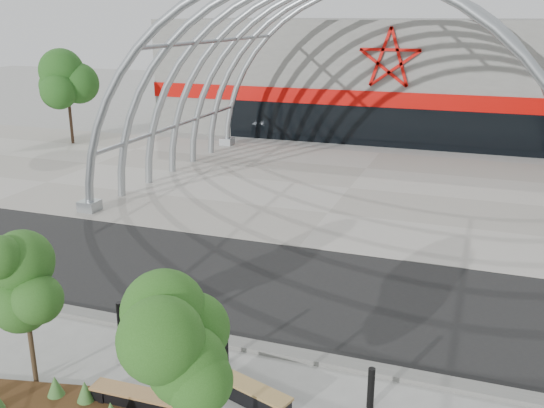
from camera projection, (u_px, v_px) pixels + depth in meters
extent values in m
plane|color=gray|center=(222.00, 337.00, 16.39)|extent=(140.00, 140.00, 0.00)
cube|color=black|center=(267.00, 285.00, 19.53)|extent=(140.00, 7.00, 0.02)
cube|color=#A09A8F|center=(349.00, 188.00, 30.30)|extent=(60.00, 17.00, 0.04)
cube|color=#62625D|center=(218.00, 340.00, 16.15)|extent=(60.00, 0.50, 0.12)
cube|color=slate|center=(405.00, 75.00, 45.27)|extent=(34.00, 15.00, 8.00)
cube|color=black|center=(386.00, 127.00, 39.39)|extent=(22.00, 0.25, 2.60)
cube|color=#BD0602|center=(388.00, 100.00, 38.85)|extent=(34.00, 0.30, 1.00)
torus|color=#9CA2A7|center=(307.00, 239.00, 23.57)|extent=(20.36, 0.36, 20.36)
torus|color=#9CA2A7|center=(323.00, 219.00, 25.82)|extent=(20.36, 0.36, 20.36)
torus|color=#9CA2A7|center=(337.00, 203.00, 28.06)|extent=(20.36, 0.36, 20.36)
torus|color=#9CA2A7|center=(349.00, 189.00, 30.31)|extent=(20.36, 0.36, 20.36)
torus|color=#9CA2A7|center=(360.00, 177.00, 32.55)|extent=(20.36, 0.36, 20.36)
torus|color=#9CA2A7|center=(369.00, 166.00, 34.80)|extent=(20.36, 0.36, 20.36)
torus|color=#9CA2A7|center=(377.00, 157.00, 37.04)|extent=(20.36, 0.36, 20.36)
cylinder|color=#9CA2A7|center=(518.00, 45.00, 25.91)|extent=(0.20, 15.00, 0.20)
cylinder|color=#9CA2A7|center=(217.00, 41.00, 30.46)|extent=(0.20, 15.00, 0.20)
cylinder|color=#9CA2A7|center=(176.00, 126.00, 32.64)|extent=(0.20, 15.00, 0.20)
cube|color=#9CA2A7|center=(90.00, 206.00, 26.72)|extent=(0.80, 0.80, 0.50)
cube|color=#9CA2A7|center=(227.00, 142.00, 40.19)|extent=(0.80, 0.80, 0.50)
cone|color=#437534|center=(85.00, 391.00, 13.47)|extent=(0.39, 0.39, 0.48)
cone|color=#437534|center=(55.00, 386.00, 13.66)|extent=(0.39, 0.39, 0.48)
cone|color=#437534|center=(163.00, 400.00, 13.14)|extent=(0.39, 0.39, 0.48)
cylinder|color=#332816|center=(32.00, 348.00, 14.10)|extent=(0.12, 0.12, 1.85)
ellipsoid|color=#234B19|center=(23.00, 282.00, 13.60)|extent=(1.58, 1.58, 2.01)
ellipsoid|color=#225116|center=(183.00, 335.00, 10.92)|extent=(1.67, 1.67, 2.20)
cube|color=black|center=(136.00, 401.00, 13.39)|extent=(2.05, 0.43, 0.35)
cube|color=black|center=(106.00, 394.00, 13.61)|extent=(0.13, 0.45, 0.41)
cube|color=black|center=(167.00, 407.00, 13.15)|extent=(0.13, 0.45, 0.41)
cube|color=#986539|center=(135.00, 392.00, 13.32)|extent=(2.10, 0.50, 0.06)
cube|color=black|center=(249.00, 395.00, 13.60)|extent=(2.14, 1.06, 0.36)
cube|color=black|center=(223.00, 381.00, 14.06)|extent=(0.27, 0.48, 0.42)
cube|color=black|center=(277.00, 408.00, 13.12)|extent=(0.27, 0.48, 0.42)
cube|color=olive|center=(249.00, 386.00, 13.52)|extent=(2.22, 1.14, 0.06)
cylinder|color=black|center=(134.00, 299.00, 17.52)|extent=(0.15, 0.15, 0.96)
cylinder|color=black|center=(120.00, 321.00, 16.17)|extent=(0.17, 0.17, 1.07)
cylinder|color=black|center=(191.00, 305.00, 17.20)|extent=(0.15, 0.15, 0.94)
cylinder|color=black|center=(226.00, 347.00, 15.02)|extent=(0.15, 0.15, 0.93)
cylinder|color=black|center=(371.00, 388.00, 13.33)|extent=(0.16, 0.16, 0.99)
cylinder|color=black|center=(71.00, 119.00, 40.29)|extent=(0.20, 0.20, 3.30)
ellipsoid|color=#164715|center=(66.00, 73.00, 39.39)|extent=(3.00, 3.00, 3.60)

